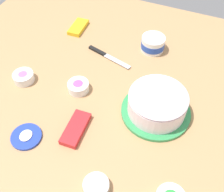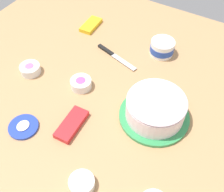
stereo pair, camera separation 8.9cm
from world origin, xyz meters
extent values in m
plane|color=tan|center=(0.00, 0.00, 0.00)|extent=(1.54, 1.54, 0.00)
cylinder|color=#339351|center=(-0.02, 0.27, 0.01)|extent=(0.27, 0.27, 0.01)
cylinder|color=brown|center=(-0.02, 0.27, 0.05)|extent=(0.20, 0.20, 0.07)
cylinder|color=white|center=(-0.02, 0.27, 0.05)|extent=(0.22, 0.22, 0.08)
ellipsoid|color=white|center=(-0.02, 0.27, 0.10)|extent=(0.22, 0.22, 0.03)
cylinder|color=white|center=(-0.38, 0.15, 0.04)|extent=(0.11, 0.11, 0.07)
cylinder|color=#2347B2|center=(-0.38, 0.15, 0.03)|extent=(0.11, 0.11, 0.03)
cylinder|color=white|center=(-0.38, 0.15, 0.06)|extent=(0.09, 0.09, 0.01)
cylinder|color=#233DAD|center=(0.27, -0.13, 0.01)|extent=(0.11, 0.11, 0.01)
ellipsoid|color=white|center=(0.27, -0.13, 0.01)|extent=(0.05, 0.04, 0.01)
cube|color=silver|center=(-0.23, 0.03, 0.01)|extent=(0.06, 0.14, 0.00)
cube|color=black|center=(-0.26, -0.09, 0.01)|extent=(0.04, 0.10, 0.01)
cylinder|color=white|center=(0.34, 0.19, 0.02)|extent=(0.08, 0.08, 0.03)
cylinder|color=orange|center=(0.34, 0.19, 0.02)|extent=(0.07, 0.07, 0.01)
ellipsoid|color=orange|center=(0.34, 0.19, 0.02)|extent=(0.06, 0.06, 0.02)
cylinder|color=white|center=(0.03, -0.30, 0.02)|extent=(0.09, 0.09, 0.04)
cylinder|color=pink|center=(0.03, -0.30, 0.02)|extent=(0.07, 0.07, 0.01)
ellipsoid|color=pink|center=(0.03, -0.30, 0.03)|extent=(0.06, 0.06, 0.02)
cylinder|color=white|center=(-0.01, -0.06, 0.02)|extent=(0.09, 0.09, 0.04)
cylinder|color=#B251C6|center=(-0.01, -0.06, 0.02)|extent=(0.07, 0.07, 0.01)
ellipsoid|color=#B251C6|center=(-0.01, -0.06, 0.03)|extent=(0.06, 0.06, 0.02)
cube|color=red|center=(0.17, 0.03, 0.01)|extent=(0.15, 0.07, 0.02)
cube|color=yellow|center=(-0.39, -0.25, 0.01)|extent=(0.14, 0.07, 0.02)
camera|label=1|loc=(0.62, 0.36, 0.85)|focal=43.23mm
camera|label=2|loc=(0.58, 0.44, 0.85)|focal=43.23mm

